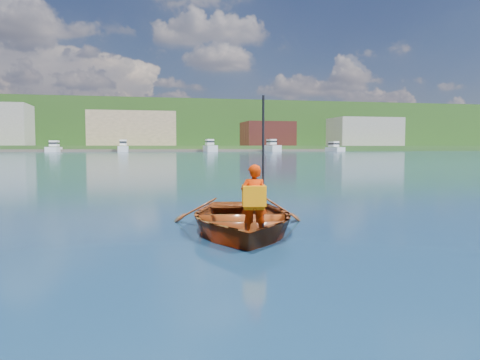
# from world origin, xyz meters

# --- Properties ---
(ground) EXTENTS (600.00, 600.00, 0.00)m
(ground) POSITION_xyz_m (0.00, 0.00, 0.00)
(ground) COLOR #10233B
(ground) RESTS_ON ground
(rowboat) EXTENTS (3.06, 3.89, 0.73)m
(rowboat) POSITION_xyz_m (-0.97, 0.78, 0.22)
(rowboat) COLOR #6C2D0A
(rowboat) RESTS_ON ground
(child_paddler) EXTENTS (0.42, 0.38, 2.08)m
(child_paddler) POSITION_xyz_m (-0.96, -0.13, 0.65)
(child_paddler) COLOR #A92200
(child_paddler) RESTS_ON ground
(shoreline) EXTENTS (400.00, 140.00, 22.00)m
(shoreline) POSITION_xyz_m (0.00, 236.61, 10.32)
(shoreline) COLOR #385B22
(shoreline) RESTS_ON ground
(dock) EXTENTS (159.97, 13.08, 0.80)m
(dock) POSITION_xyz_m (-5.73, 148.00, 0.40)
(dock) COLOR brown
(dock) RESTS_ON ground
(waterfront_buildings) EXTENTS (202.00, 16.00, 14.00)m
(waterfront_buildings) POSITION_xyz_m (-7.74, 165.00, 7.74)
(waterfront_buildings) COLOR brown
(waterfront_buildings) RESTS_ON ground
(marina_yachts) EXTENTS (145.19, 13.11, 4.36)m
(marina_yachts) POSITION_xyz_m (-12.95, 143.31, 1.38)
(marina_yachts) COLOR silver
(marina_yachts) RESTS_ON ground
(hillside_trees) EXTENTS (292.44, 73.61, 21.38)m
(hillside_trees) POSITION_xyz_m (-14.23, 234.01, 16.94)
(hillside_trees) COLOR #382314
(hillside_trees) RESTS_ON ground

